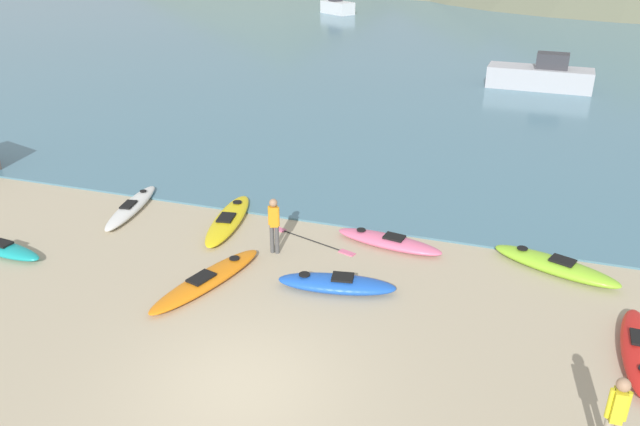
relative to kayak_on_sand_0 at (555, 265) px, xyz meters
name	(u,v)px	position (x,y,z in m)	size (l,w,h in m)	color
ground_plane	(240,387)	(-5.58, -6.27, -0.18)	(400.00, 400.00, 0.00)	tan
bay_water	(472,35)	(-5.58, 35.76, -0.15)	(160.00, 70.00, 0.06)	teal
kayak_on_sand_0	(555,265)	(0.00, 0.00, 0.00)	(3.20, 1.85, 0.41)	#8CCC2D
kayak_on_sand_1	(337,284)	(-4.86, -2.50, -0.01)	(2.87, 1.20, 0.39)	blue
kayak_on_sand_2	(207,280)	(-7.87, -3.21, -0.05)	(1.70, 3.63, 0.30)	orange
kayak_on_sand_3	(131,207)	(-11.96, -0.19, -0.04)	(1.10, 3.31, 0.32)	white
kayak_on_sand_4	(228,220)	(-8.84, -0.07, -0.05)	(1.29, 3.51, 0.31)	yellow
kayak_on_sand_5	(389,241)	(-4.18, 0.03, -0.03)	(3.02, 1.19, 0.35)	#E5668C
kayak_on_sand_7	(639,351)	(1.54, -3.03, 0.00)	(0.80, 3.06, 0.40)	red
person_near_foreground	(616,414)	(0.71, -5.99, 0.74)	(0.32, 0.23, 1.61)	gray
person_near_waterline	(274,222)	(-6.93, -1.23, 0.70)	(0.31, 0.24, 1.53)	#4C4C4C
moored_boat_0	(541,76)	(-0.56, 19.42, 0.52)	(5.24, 1.94, 1.83)	#B2B2B7
moored_boat_2	(337,6)	(-18.99, 44.28, 0.53)	(3.64, 3.23, 1.87)	white
loose_paddle	(311,240)	(-6.24, -0.31, -0.17)	(2.69, 1.05, 0.03)	black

